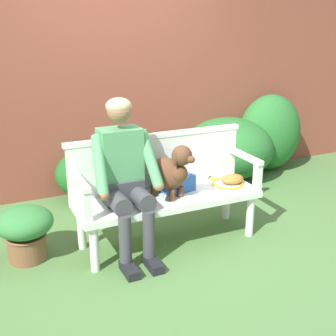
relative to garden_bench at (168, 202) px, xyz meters
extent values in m
plane|color=#4C753D|center=(0.00, 0.00, -0.39)|extent=(40.00, 40.00, 0.00)
cube|color=brown|center=(0.00, 1.63, 0.69)|extent=(8.00, 0.30, 2.16)
ellipsoid|color=#286B2D|center=(2.02, 1.28, 0.11)|extent=(0.85, 0.64, 0.98)
ellipsoid|color=#1E5B23|center=(1.69, 1.31, -0.07)|extent=(0.72, 0.51, 0.64)
ellipsoid|color=#1E5B23|center=(-0.26, 1.26, -0.09)|extent=(0.94, 0.77, 0.59)
ellipsoid|color=#286B2D|center=(1.37, 1.23, -0.01)|extent=(1.12, 1.05, 0.75)
cube|color=white|center=(0.00, 0.00, 0.03)|extent=(1.61, 0.53, 0.06)
cylinder|color=white|center=(-0.73, -0.20, -0.19)|extent=(0.07, 0.07, 0.38)
cylinder|color=white|center=(0.73, -0.20, -0.19)|extent=(0.07, 0.07, 0.38)
cylinder|color=white|center=(-0.73, 0.20, -0.19)|extent=(0.07, 0.07, 0.38)
cylinder|color=white|center=(0.73, 0.20, -0.19)|extent=(0.07, 0.07, 0.38)
cube|color=white|center=(0.00, 0.23, 0.29)|extent=(1.61, 0.05, 0.46)
cube|color=white|center=(0.00, 0.23, 0.54)|extent=(1.65, 0.06, 0.04)
cube|color=white|center=(-0.77, -0.22, 0.18)|extent=(0.06, 0.06, 0.24)
cube|color=white|center=(-0.77, 0.00, 0.32)|extent=(0.06, 0.53, 0.04)
cube|color=white|center=(0.77, -0.22, 0.18)|extent=(0.06, 0.06, 0.24)
cube|color=white|center=(0.77, 0.00, 0.32)|extent=(0.06, 0.53, 0.04)
cube|color=black|center=(-0.50, -0.36, -0.35)|extent=(0.10, 0.24, 0.07)
cylinder|color=#3D3D42|center=(-0.50, -0.28, -0.12)|extent=(0.10, 0.10, 0.39)
cylinder|color=#3D3D42|center=(-0.50, -0.12, 0.14)|extent=(0.15, 0.33, 0.15)
cube|color=black|center=(-0.30, -0.36, -0.35)|extent=(0.10, 0.24, 0.07)
cylinder|color=#3D3D42|center=(-0.30, -0.28, -0.12)|extent=(0.10, 0.10, 0.39)
cylinder|color=#3D3D42|center=(-0.30, -0.12, 0.14)|extent=(0.15, 0.33, 0.15)
cube|color=#3D3D42|center=(-0.40, 0.05, 0.16)|extent=(0.32, 0.24, 0.20)
cube|color=#519960|center=(-0.40, 0.07, 0.42)|extent=(0.34, 0.22, 0.52)
cylinder|color=#519960|center=(-0.61, -0.06, 0.44)|extent=(0.14, 0.34, 0.45)
sphere|color=#936B4C|center=(-0.63, -0.18, 0.24)|extent=(0.09, 0.09, 0.09)
cylinder|color=#519960|center=(-0.19, -0.06, 0.44)|extent=(0.14, 0.34, 0.45)
sphere|color=#936B4C|center=(-0.17, -0.18, 0.24)|extent=(0.09, 0.09, 0.09)
sphere|color=#936B4C|center=(-0.40, 0.05, 0.83)|extent=(0.20, 0.20, 0.20)
ellipsoid|color=tan|center=(-0.40, 0.06, 0.86)|extent=(0.21, 0.21, 0.14)
cylinder|color=brown|center=(-0.02, -0.12, 0.10)|extent=(0.05, 0.05, 0.09)
cylinder|color=brown|center=(0.09, -0.07, 0.10)|extent=(0.05, 0.05, 0.09)
cylinder|color=brown|center=(-0.11, 0.06, 0.10)|extent=(0.05, 0.05, 0.09)
cylinder|color=brown|center=(-0.01, 0.11, 0.10)|extent=(0.05, 0.05, 0.09)
ellipsoid|color=brown|center=(-0.01, -0.01, 0.26)|extent=(0.36, 0.41, 0.27)
sphere|color=brown|center=(0.04, -0.11, 0.29)|extent=(0.16, 0.16, 0.16)
sphere|color=brown|center=(0.06, -0.14, 0.45)|extent=(0.17, 0.17, 0.17)
ellipsoid|color=brown|center=(0.10, -0.21, 0.43)|extent=(0.11, 0.12, 0.06)
ellipsoid|color=brown|center=(-0.01, -0.16, 0.44)|extent=(0.06, 0.06, 0.12)
ellipsoid|color=brown|center=(0.12, -0.10, 0.44)|extent=(0.06, 0.06, 0.12)
sphere|color=brown|center=(-0.09, 0.14, 0.32)|extent=(0.08, 0.08, 0.08)
torus|color=yellow|center=(0.61, 0.01, 0.07)|extent=(0.38, 0.38, 0.02)
cylinder|color=silver|center=(0.61, 0.01, 0.06)|extent=(0.25, 0.25, 0.00)
cube|color=yellow|center=(0.55, 0.16, 0.07)|extent=(0.06, 0.08, 0.02)
cylinder|color=black|center=(0.50, 0.29, 0.07)|extent=(0.11, 0.22, 0.03)
ellipsoid|color=#9E6B2D|center=(0.66, 0.01, 0.10)|extent=(0.23, 0.18, 0.09)
cube|color=#2856A3|center=(0.12, 0.07, 0.13)|extent=(0.33, 0.27, 0.14)
cylinder|color=brown|center=(-1.19, 0.21, -0.28)|extent=(0.31, 0.31, 0.21)
torus|color=brown|center=(-1.19, 0.21, -0.18)|extent=(0.33, 0.33, 0.02)
ellipsoid|color=#337538|center=(-1.19, 0.21, -0.05)|extent=(0.47, 0.47, 0.25)
camera|label=1|loc=(-1.51, -3.29, 1.54)|focal=48.23mm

